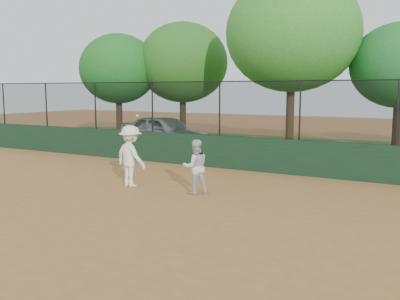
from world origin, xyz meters
The scene contains 11 objects.
ground centered at (0.00, 0.00, 0.00)m, with size 80.00×80.00×0.00m, color #AC6D37.
back_wall centered at (0.00, 6.00, 0.60)m, with size 26.00×0.20×1.20m, color #17341E.
grass_strip centered at (0.00, 12.00, 0.00)m, with size 36.00×12.00×0.01m, color #2A4C17.
parked_car centered at (-5.34, 9.57, 0.83)m, with size 1.96×4.88×1.66m, color #B3B7BD.
player_second centered at (0.79, 1.96, 0.76)m, with size 0.74×0.57×1.51m, color silver.
player_main centered at (-1.39, 1.86, 0.92)m, with size 1.32×0.96×2.19m.
fence_assembly centered at (-0.03, 6.00, 2.24)m, with size 26.00×0.06×2.00m.
tree_0 centered at (-9.27, 10.95, 4.02)m, with size 4.43×4.03×5.95m.
tree_1 centered at (-6.06, 12.53, 4.35)m, with size 5.05×4.59×6.54m.
tree_2 centered at (0.68, 10.62, 5.31)m, with size 5.90×5.37×7.87m.
tree_3 centered at (4.97, 11.76, 3.87)m, with size 4.10×3.73×5.66m.
Camera 1 is at (6.85, -8.63, 2.88)m, focal length 40.00 mm.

